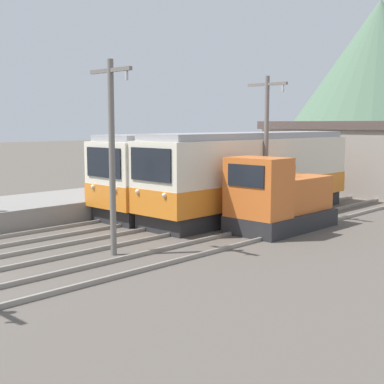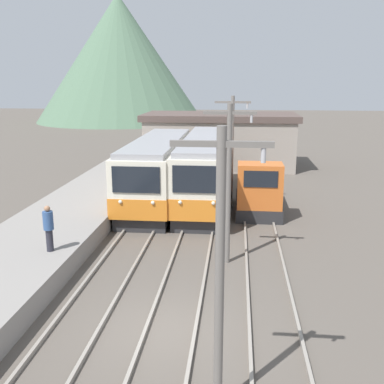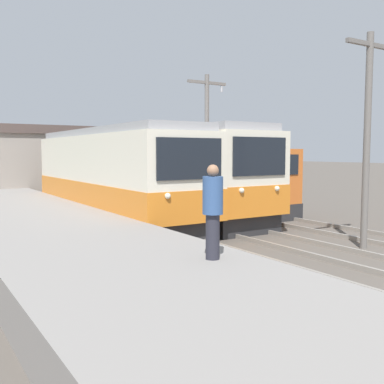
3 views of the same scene
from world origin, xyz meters
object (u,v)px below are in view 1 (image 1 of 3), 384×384
(commuter_train_center, at_px, (251,177))
(shunting_locomotive, at_px, (278,201))
(catenary_mast_mid, at_px, (112,149))
(commuter_train_left, at_px, (200,175))
(catenary_mast_far, at_px, (266,143))

(commuter_train_center, bearing_deg, shunting_locomotive, -35.21)
(shunting_locomotive, relative_size, catenary_mast_mid, 0.77)
(shunting_locomotive, bearing_deg, catenary_mast_mid, -101.77)
(commuter_train_left, height_order, shunting_locomotive, commuter_train_left)
(commuter_train_left, relative_size, shunting_locomotive, 2.46)
(commuter_train_left, distance_m, shunting_locomotive, 6.04)
(shunting_locomotive, distance_m, catenary_mast_mid, 7.65)
(commuter_train_center, xyz_separation_m, catenary_mast_mid, (1.51, -9.27, 1.67))
(commuter_train_center, relative_size, shunting_locomotive, 2.62)
(catenary_mast_far, bearing_deg, catenary_mast_mid, -90.00)
(catenary_mast_mid, distance_m, catenary_mast_far, 8.33)
(shunting_locomotive, xyz_separation_m, catenary_mast_far, (-1.49, 1.17, 2.25))
(catenary_mast_far, bearing_deg, commuter_train_center, 147.90)
(commuter_train_left, xyz_separation_m, shunting_locomotive, (5.80, -1.60, -0.55))
(commuter_train_center, height_order, catenary_mast_far, catenary_mast_far)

